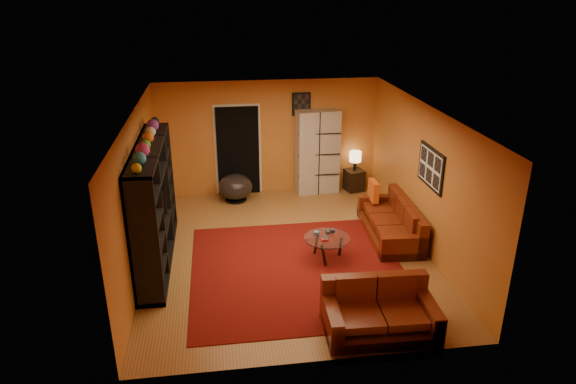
{
  "coord_description": "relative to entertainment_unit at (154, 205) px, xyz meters",
  "views": [
    {
      "loc": [
        -1.13,
        -8.23,
        4.53
      ],
      "look_at": [
        0.04,
        0.1,
        1.12
      ],
      "focal_mm": 32.0,
      "sensor_mm": 36.0,
      "label": 1
    }
  ],
  "objects": [
    {
      "name": "coffee_table",
      "position": [
        2.94,
        -0.38,
        -0.68
      ],
      "size": [
        0.82,
        0.82,
        0.41
      ],
      "rotation": [
        0.0,
        0.0,
        0.1
      ],
      "color": "silver",
      "rests_on": "floor"
    },
    {
      "name": "sofa",
      "position": [
        4.41,
        0.31,
        -0.76
      ],
      "size": [
        0.95,
        2.08,
        0.85
      ],
      "rotation": [
        0.0,
        0.0,
        -0.06
      ],
      "color": "#53180B",
      "rests_on": "rug"
    },
    {
      "name": "side_table",
      "position": [
        4.27,
        2.75,
        -0.8
      ],
      "size": [
        0.48,
        0.48,
        0.5
      ],
      "primitive_type": "cube",
      "rotation": [
        0.0,
        0.0,
        0.24
      ],
      "color": "black",
      "rests_on": "floor"
    },
    {
      "name": "wall_art_back",
      "position": [
        3.02,
        2.98,
        1.0
      ],
      "size": [
        0.42,
        0.03,
        0.52
      ],
      "primitive_type": "cube",
      "color": "black",
      "rests_on": "wall_back"
    },
    {
      "name": "loveseat",
      "position": [
        3.25,
        -2.42,
        -0.77
      ],
      "size": [
        1.58,
        0.99,
        0.85
      ],
      "rotation": [
        0.0,
        0.0,
        1.53
      ],
      "color": "#53180B",
      "rests_on": "rug"
    },
    {
      "name": "floor",
      "position": [
        2.27,
        0.0,
        -1.05
      ],
      "size": [
        6.0,
        6.0,
        0.0
      ],
      "primitive_type": "plane",
      "color": "brown",
      "rests_on": "ground"
    },
    {
      "name": "ceiling",
      "position": [
        2.27,
        0.0,
        1.55
      ],
      "size": [
        6.0,
        6.0,
        0.0
      ],
      "primitive_type": "plane",
      "rotation": [
        3.14,
        0.0,
        0.0
      ],
      "color": "white",
      "rests_on": "wall_back"
    },
    {
      "name": "table_lamp",
      "position": [
        4.27,
        2.75,
        -0.23
      ],
      "size": [
        0.27,
        0.27,
        0.45
      ],
      "color": "black",
      "rests_on": "side_table"
    },
    {
      "name": "wall_right",
      "position": [
        4.78,
        0.0,
        0.25
      ],
      "size": [
        0.0,
        6.0,
        6.0
      ],
      "primitive_type": "plane",
      "rotation": [
        1.57,
        0.0,
        -1.57
      ],
      "color": "#BB6A29",
      "rests_on": "floor"
    },
    {
      "name": "entertainment_unit",
      "position": [
        0.0,
        0.0,
        0.0
      ],
      "size": [
        0.45,
        3.0,
        2.1
      ],
      "primitive_type": "cube",
      "color": "black",
      "rests_on": "floor"
    },
    {
      "name": "doorway",
      "position": [
        1.57,
        2.96,
        -0.03
      ],
      "size": [
        0.95,
        0.1,
        2.04
      ],
      "primitive_type": "cube",
      "color": "black",
      "rests_on": "floor"
    },
    {
      "name": "wall_front",
      "position": [
        2.27,
        -3.0,
        0.25
      ],
      "size": [
        6.0,
        0.0,
        6.0
      ],
      "primitive_type": "plane",
      "rotation": [
        -1.57,
        0.0,
        0.0
      ],
      "color": "#BB6A29",
      "rests_on": "floor"
    },
    {
      "name": "tv",
      "position": [
        0.05,
        -0.01,
        -0.07
      ],
      "size": [
        0.89,
        0.12,
        0.51
      ],
      "primitive_type": "imported",
      "rotation": [
        0.0,
        0.0,
        1.57
      ],
      "color": "black",
      "rests_on": "entertainment_unit"
    },
    {
      "name": "storage_cabinet",
      "position": [
        3.38,
        2.8,
        -0.08
      ],
      "size": [
        1.01,
        0.52,
        1.94
      ],
      "primitive_type": "cube",
      "rotation": [
        0.0,
        0.0,
        0.1
      ],
      "color": "#B7B1A9",
      "rests_on": "floor"
    },
    {
      "name": "wall_left",
      "position": [
        -0.23,
        0.0,
        0.25
      ],
      "size": [
        0.0,
        6.0,
        6.0
      ],
      "primitive_type": "plane",
      "rotation": [
        1.57,
        0.0,
        1.57
      ],
      "color": "#BB6A29",
      "rests_on": "floor"
    },
    {
      "name": "throw_pillow",
      "position": [
        4.22,
        1.13,
        -0.42
      ],
      "size": [
        0.12,
        0.42,
        0.42
      ],
      "primitive_type": "cube",
      "color": "orange",
      "rests_on": "sofa"
    },
    {
      "name": "wall_back",
      "position": [
        2.27,
        3.0,
        0.25
      ],
      "size": [
        6.0,
        0.0,
        6.0
      ],
      "primitive_type": "plane",
      "rotation": [
        1.57,
        0.0,
        0.0
      ],
      "color": "#BB6A29",
      "rests_on": "floor"
    },
    {
      "name": "wall_art_right",
      "position": [
        4.75,
        -0.3,
        0.55
      ],
      "size": [
        0.03,
        1.0,
        0.7
      ],
      "primitive_type": "cube",
      "color": "black",
      "rests_on": "wall_right"
    },
    {
      "name": "rug",
      "position": [
        2.38,
        -0.7,
        -1.04
      ],
      "size": [
        3.6,
        3.6,
        0.01
      ],
      "primitive_type": "cube",
      "color": "#510A09",
      "rests_on": "floor"
    },
    {
      "name": "bowl_chair",
      "position": [
        1.47,
        2.5,
        -0.72
      ],
      "size": [
        0.75,
        0.75,
        0.61
      ],
      "color": "black",
      "rests_on": "floor"
    }
  ]
}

